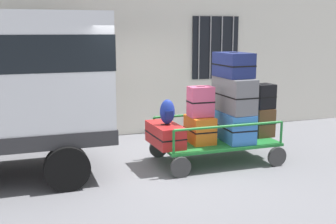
{
  "coord_description": "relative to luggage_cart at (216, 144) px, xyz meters",
  "views": [
    {
      "loc": [
        -2.26,
        -7.11,
        2.44
      ],
      "look_at": [
        0.11,
        -0.17,
        1.01
      ],
      "focal_mm": 45.33,
      "sensor_mm": 36.0,
      "label": 1
    }
  ],
  "objects": [
    {
      "name": "ground_plane",
      "position": [
        -1.06,
        0.17,
        -0.34
      ],
      "size": [
        40.0,
        40.0,
        0.0
      ],
      "primitive_type": "plane",
      "color": "slate"
    },
    {
      "name": "building_wall",
      "position": [
        -1.05,
        2.71,
        2.15
      ],
      "size": [
        12.0,
        0.38,
        5.0
      ],
      "color": "silver",
      "rests_on": "ground"
    },
    {
      "name": "luggage_cart",
      "position": [
        0.0,
        0.0,
        0.0
      ],
      "size": [
        2.22,
        1.28,
        0.41
      ],
      "color": "#1E722D",
      "rests_on": "ground"
    },
    {
      "name": "cart_railing",
      "position": [
        0.0,
        0.0,
        0.41
      ],
      "size": [
        2.11,
        1.15,
        0.42
      ],
      "color": "#1E722D",
      "rests_on": "luggage_cart"
    },
    {
      "name": "suitcase_left_bottom",
      "position": [
        -0.99,
        0.01,
        0.25
      ],
      "size": [
        0.5,
        0.95,
        0.39
      ],
      "color": "#B21E1E",
      "rests_on": "luggage_cart"
    },
    {
      "name": "suitcase_midleft_bottom",
      "position": [
        -0.33,
        -0.01,
        0.31
      ],
      "size": [
        0.42,
        0.62,
        0.49
      ],
      "color": "orange",
      "rests_on": "luggage_cart"
    },
    {
      "name": "suitcase_midleft_middle",
      "position": [
        -0.33,
        -0.02,
        0.82
      ],
      "size": [
        0.45,
        0.31,
        0.55
      ],
      "color": "#CC4C72",
      "rests_on": "suitcase_midleft_bottom"
    },
    {
      "name": "suitcase_center_bottom",
      "position": [
        0.33,
        -0.0,
        0.33
      ],
      "size": [
        0.53,
        1.07,
        0.53
      ],
      "color": "#3372C6",
      "rests_on": "luggage_cart"
    },
    {
      "name": "suitcase_center_middle",
      "position": [
        0.33,
        -0.03,
        0.91
      ],
      "size": [
        0.47,
        1.0,
        0.64
      ],
      "color": "slate",
      "rests_on": "suitcase_center_bottom"
    },
    {
      "name": "suitcase_center_top",
      "position": [
        0.33,
        0.03,
        1.46
      ],
      "size": [
        0.53,
        0.81,
        0.45
      ],
      "color": "navy",
      "rests_on": "suitcase_center_middle"
    },
    {
      "name": "suitcase_midright_bottom",
      "position": [
        0.99,
        -0.01,
        0.34
      ],
      "size": [
        0.37,
        0.29,
        0.55
      ],
      "color": "brown",
      "rests_on": "luggage_cart"
    },
    {
      "name": "suitcase_midright_middle",
      "position": [
        0.99,
        0.04,
        0.85
      ],
      "size": [
        0.4,
        0.38,
        0.47
      ],
      "color": "black",
      "rests_on": "suitcase_midright_bottom"
    },
    {
      "name": "backpack",
      "position": [
        -0.96,
        -0.01,
        0.67
      ],
      "size": [
        0.27,
        0.22,
        0.44
      ],
      "color": "navy",
      "rests_on": "suitcase_left_bottom"
    }
  ]
}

